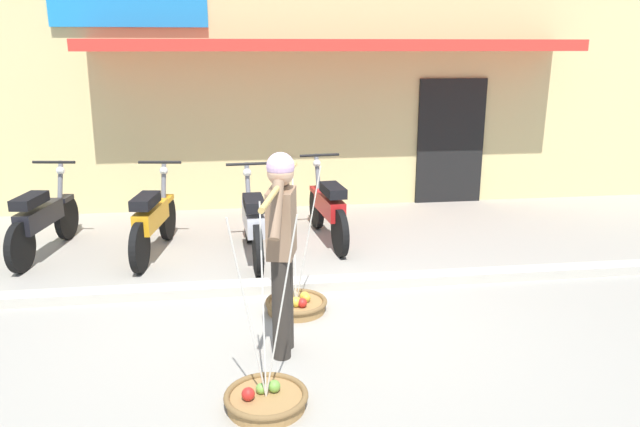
% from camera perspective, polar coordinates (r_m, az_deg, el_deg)
% --- Properties ---
extents(ground_plane, '(90.00, 90.00, 0.00)m').
position_cam_1_polar(ground_plane, '(5.81, -2.36, -9.79)').
color(ground_plane, '#9E998C').
extents(sidewalk_curb, '(20.00, 0.24, 0.10)m').
position_cam_1_polar(sidewalk_curb, '(6.43, -2.97, -6.75)').
color(sidewalk_curb, '#BAB4A5').
rests_on(sidewalk_curb, ground).
extents(fruit_vendor, '(0.41, 1.61, 1.70)m').
position_cam_1_polar(fruit_vendor, '(4.85, -3.63, -2.62)').
color(fruit_vendor, '#2D2823').
rests_on(fruit_vendor, ground).
extents(fruit_basket_left_side, '(0.60, 0.60, 1.45)m').
position_cam_1_polar(fruit_basket_left_side, '(4.49, -5.12, -16.92)').
color(fruit_basket_left_side, '#9E7542').
rests_on(fruit_basket_left_side, ground).
extents(fruit_basket_right_side, '(0.60, 0.60, 1.45)m').
position_cam_1_polar(fruit_basket_right_side, '(5.92, -2.25, -8.45)').
color(fruit_basket_right_side, '#9E7542').
rests_on(fruit_basket_right_side, ground).
extents(motorcycle_nearest_shop, '(0.54, 1.81, 1.09)m').
position_cam_1_polar(motorcycle_nearest_shop, '(8.09, -24.70, -0.51)').
color(motorcycle_nearest_shop, black).
rests_on(motorcycle_nearest_shop, ground).
extents(motorcycle_second_in_row, '(0.54, 1.81, 1.09)m').
position_cam_1_polar(motorcycle_second_in_row, '(7.61, -15.47, -0.56)').
color(motorcycle_second_in_row, black).
rests_on(motorcycle_second_in_row, ground).
extents(motorcycle_third_in_row, '(0.54, 1.82, 1.09)m').
position_cam_1_polar(motorcycle_third_in_row, '(7.28, -6.36, -0.80)').
color(motorcycle_third_in_row, black).
rests_on(motorcycle_third_in_row, ground).
extents(motorcycle_end_of_row, '(0.54, 1.82, 1.09)m').
position_cam_1_polar(motorcycle_end_of_row, '(7.86, 0.77, 0.50)').
color(motorcycle_end_of_row, black).
rests_on(motorcycle_end_of_row, ground).
extents(storefront_building, '(13.00, 6.00, 4.20)m').
position_cam_1_polar(storefront_building, '(11.96, -0.80, 13.62)').
color(storefront_building, '#DBC684').
rests_on(storefront_building, ground).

